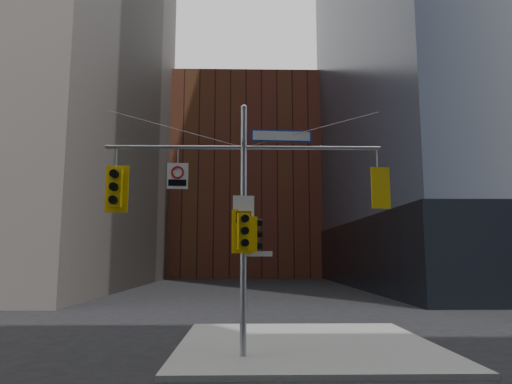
{
  "coord_description": "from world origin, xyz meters",
  "views": [
    {
      "loc": [
        0.08,
        -10.97,
        2.87
      ],
      "look_at": [
        0.36,
        2.0,
        4.69
      ],
      "focal_mm": 32.0,
      "sensor_mm": 36.0,
      "label": 1
    }
  ],
  "objects_px": {
    "traffic_light_east_arm": "(378,189)",
    "regulatory_sign_arm": "(178,175)",
    "signal_assembly": "(244,201)",
    "traffic_light_west_arm": "(115,188)",
    "traffic_light_pole_side": "(255,234)",
    "traffic_light_pole_front": "(243,231)",
    "street_sign_blade": "(282,136)"
  },
  "relations": [
    {
      "from": "traffic_light_east_arm",
      "to": "regulatory_sign_arm",
      "type": "bearing_deg",
      "value": -9.44
    },
    {
      "from": "signal_assembly",
      "to": "traffic_light_west_arm",
      "type": "bearing_deg",
      "value": 179.79
    },
    {
      "from": "traffic_light_pole_side",
      "to": "traffic_light_pole_front",
      "type": "relative_size",
      "value": 0.8
    },
    {
      "from": "traffic_light_west_arm",
      "to": "traffic_light_pole_front",
      "type": "xyz_separation_m",
      "value": [
        3.67,
        -0.28,
        -1.24
      ]
    },
    {
      "from": "signal_assembly",
      "to": "regulatory_sign_arm",
      "type": "xyz_separation_m",
      "value": [
        -1.9,
        -0.02,
        0.76
      ]
    },
    {
      "from": "traffic_light_pole_front",
      "to": "regulatory_sign_arm",
      "type": "bearing_deg",
      "value": 159.83
    },
    {
      "from": "regulatory_sign_arm",
      "to": "traffic_light_east_arm",
      "type": "bearing_deg",
      "value": -4.97
    },
    {
      "from": "traffic_light_pole_side",
      "to": "street_sign_blade",
      "type": "bearing_deg",
      "value": -87.84
    },
    {
      "from": "signal_assembly",
      "to": "traffic_light_west_arm",
      "type": "xyz_separation_m",
      "value": [
        -3.67,
        0.01,
        0.38
      ]
    },
    {
      "from": "traffic_light_east_arm",
      "to": "street_sign_blade",
      "type": "distance_m",
      "value": 3.19
    },
    {
      "from": "signal_assembly",
      "to": "traffic_light_east_arm",
      "type": "distance_m",
      "value": 3.91
    },
    {
      "from": "traffic_light_west_arm",
      "to": "street_sign_blade",
      "type": "relative_size",
      "value": 0.77
    },
    {
      "from": "traffic_light_east_arm",
      "to": "traffic_light_pole_front",
      "type": "height_order",
      "value": "traffic_light_east_arm"
    },
    {
      "from": "traffic_light_east_arm",
      "to": "traffic_light_west_arm",
      "type": "bearing_deg",
      "value": -9.75
    },
    {
      "from": "traffic_light_west_arm",
      "to": "street_sign_blade",
      "type": "xyz_separation_m",
      "value": [
        4.77,
        -0.01,
        1.55
      ]
    },
    {
      "from": "street_sign_blade",
      "to": "regulatory_sign_arm",
      "type": "relative_size",
      "value": 2.38
    },
    {
      "from": "traffic_light_pole_front",
      "to": "street_sign_blade",
      "type": "bearing_deg",
      "value": 0.97
    },
    {
      "from": "traffic_light_pole_front",
      "to": "street_sign_blade",
      "type": "xyz_separation_m",
      "value": [
        1.11,
        0.27,
        2.79
      ]
    },
    {
      "from": "traffic_light_east_arm",
      "to": "traffic_light_pole_front",
      "type": "distance_m",
      "value": 4.1
    },
    {
      "from": "traffic_light_west_arm",
      "to": "traffic_light_pole_front",
      "type": "height_order",
      "value": "traffic_light_west_arm"
    },
    {
      "from": "traffic_light_east_arm",
      "to": "traffic_light_pole_side",
      "type": "bearing_deg",
      "value": -9.72
    },
    {
      "from": "traffic_light_west_arm",
      "to": "traffic_light_pole_side",
      "type": "xyz_separation_m",
      "value": [
        3.99,
        -0.01,
        -1.32
      ]
    },
    {
      "from": "signal_assembly",
      "to": "traffic_light_pole_front",
      "type": "height_order",
      "value": "signal_assembly"
    },
    {
      "from": "traffic_light_west_arm",
      "to": "traffic_light_pole_side",
      "type": "bearing_deg",
      "value": -2.56
    },
    {
      "from": "street_sign_blade",
      "to": "traffic_light_pole_side",
      "type": "bearing_deg",
      "value": 175.82
    },
    {
      "from": "signal_assembly",
      "to": "traffic_light_pole_front",
      "type": "xyz_separation_m",
      "value": [
        -0.0,
        -0.27,
        -0.86
      ]
    },
    {
      "from": "regulatory_sign_arm",
      "to": "traffic_light_pole_front",
      "type": "bearing_deg",
      "value": -12.58
    },
    {
      "from": "traffic_light_west_arm",
      "to": "traffic_light_east_arm",
      "type": "relative_size",
      "value": 1.15
    },
    {
      "from": "traffic_light_west_arm",
      "to": "traffic_light_east_arm",
      "type": "distance_m",
      "value": 7.57
    },
    {
      "from": "traffic_light_pole_side",
      "to": "traffic_light_pole_front",
      "type": "height_order",
      "value": "traffic_light_pole_front"
    },
    {
      "from": "traffic_light_east_arm",
      "to": "street_sign_blade",
      "type": "bearing_deg",
      "value": -9.69
    },
    {
      "from": "traffic_light_pole_side",
      "to": "regulatory_sign_arm",
      "type": "height_order",
      "value": "regulatory_sign_arm"
    }
  ]
}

